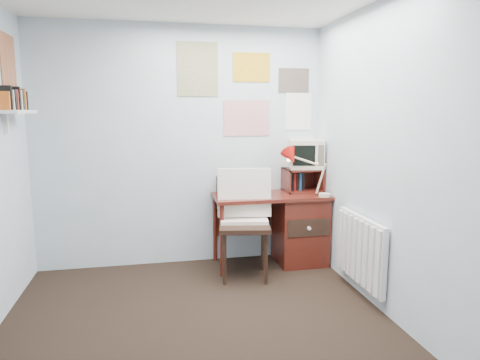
{
  "coord_description": "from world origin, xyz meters",
  "views": [
    {
      "loc": [
        -0.32,
        -2.76,
        1.63
      ],
      "look_at": [
        0.45,
        0.92,
        1.02
      ],
      "focal_mm": 32.0,
      "sensor_mm": 36.0,
      "label": 1
    }
  ],
  "objects_px": {
    "desk_lamp": "(325,175)",
    "radiator": "(361,250)",
    "desk_chair": "(245,226)",
    "desk": "(295,226)",
    "tv_riser": "(303,180)",
    "crt_tv": "(306,153)",
    "wall_shelf": "(15,112)"
  },
  "relations": [
    {
      "from": "desk_lamp",
      "to": "radiator",
      "type": "distance_m",
      "value": 0.91
    },
    {
      "from": "wall_shelf",
      "to": "desk_lamp",
      "type": "bearing_deg",
      "value": 3.26
    },
    {
      "from": "crt_tv",
      "to": "radiator",
      "type": "distance_m",
      "value": 1.31
    },
    {
      "from": "desk_chair",
      "to": "crt_tv",
      "type": "distance_m",
      "value": 1.11
    },
    {
      "from": "desk_lamp",
      "to": "crt_tv",
      "type": "height_order",
      "value": "crt_tv"
    },
    {
      "from": "desk",
      "to": "desk_chair",
      "type": "xyz_separation_m",
      "value": [
        -0.62,
        -0.3,
        0.11
      ]
    },
    {
      "from": "crt_tv",
      "to": "radiator",
      "type": "xyz_separation_m",
      "value": [
        0.13,
        -1.06,
        -0.76
      ]
    },
    {
      "from": "tv_riser",
      "to": "radiator",
      "type": "xyz_separation_m",
      "value": [
        0.17,
        -1.04,
        -0.47
      ]
    },
    {
      "from": "desk_lamp",
      "to": "wall_shelf",
      "type": "bearing_deg",
      "value": -165.91
    },
    {
      "from": "desk",
      "to": "radiator",
      "type": "bearing_deg",
      "value": -72.76
    },
    {
      "from": "desk",
      "to": "desk_lamp",
      "type": "height_order",
      "value": "desk_lamp"
    },
    {
      "from": "desk_chair",
      "to": "tv_riser",
      "type": "distance_m",
      "value": 0.92
    },
    {
      "from": "desk",
      "to": "radiator",
      "type": "relative_size",
      "value": 1.5
    },
    {
      "from": "desk",
      "to": "crt_tv",
      "type": "height_order",
      "value": "crt_tv"
    },
    {
      "from": "tv_riser",
      "to": "crt_tv",
      "type": "xyz_separation_m",
      "value": [
        0.04,
        0.02,
        0.29
      ]
    },
    {
      "from": "wall_shelf",
      "to": "tv_riser",
      "type": "bearing_deg",
      "value": 10.32
    },
    {
      "from": "desk",
      "to": "desk_lamp",
      "type": "relative_size",
      "value": 2.69
    },
    {
      "from": "desk_chair",
      "to": "wall_shelf",
      "type": "distance_m",
      "value": 2.24
    },
    {
      "from": "desk_chair",
      "to": "wall_shelf",
      "type": "bearing_deg",
      "value": -167.48
    },
    {
      "from": "desk_chair",
      "to": "crt_tv",
      "type": "height_order",
      "value": "crt_tv"
    },
    {
      "from": "tv_riser",
      "to": "radiator",
      "type": "relative_size",
      "value": 0.5
    },
    {
      "from": "desk_lamp",
      "to": "radiator",
      "type": "xyz_separation_m",
      "value": [
        0.05,
        -0.71,
        -0.56
      ]
    },
    {
      "from": "crt_tv",
      "to": "desk_chair",
      "type": "bearing_deg",
      "value": -138.28
    },
    {
      "from": "desk_chair",
      "to": "radiator",
      "type": "xyz_separation_m",
      "value": [
        0.91,
        -0.62,
        -0.1
      ]
    },
    {
      "from": "desk_chair",
      "to": "radiator",
      "type": "relative_size",
      "value": 1.29
    },
    {
      "from": "tv_riser",
      "to": "wall_shelf",
      "type": "relative_size",
      "value": 0.65
    },
    {
      "from": "tv_riser",
      "to": "crt_tv",
      "type": "distance_m",
      "value": 0.3
    },
    {
      "from": "tv_riser",
      "to": "wall_shelf",
      "type": "bearing_deg",
      "value": -169.68
    },
    {
      "from": "radiator",
      "to": "desk",
      "type": "bearing_deg",
      "value": 107.24
    },
    {
      "from": "desk",
      "to": "tv_riser",
      "type": "xyz_separation_m",
      "value": [
        0.12,
        0.11,
        0.48
      ]
    },
    {
      "from": "desk_lamp",
      "to": "radiator",
      "type": "height_order",
      "value": "desk_lamp"
    },
    {
      "from": "desk_lamp",
      "to": "tv_riser",
      "type": "bearing_deg",
      "value": 120.99
    }
  ]
}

